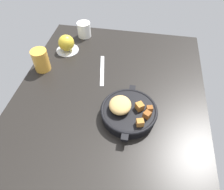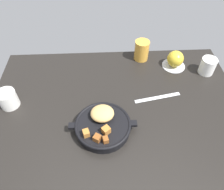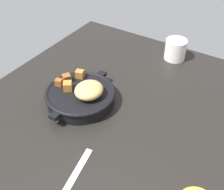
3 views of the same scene
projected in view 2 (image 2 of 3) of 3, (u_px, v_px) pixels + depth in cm
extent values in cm
cube|color=black|center=(117.00, 112.00, 89.11)|extent=(104.49, 76.94, 2.40)
cylinder|color=black|center=(103.00, 127.00, 80.65)|extent=(19.92, 19.92, 3.97)
torus|color=black|center=(103.00, 124.00, 79.41)|extent=(20.72, 20.72, 1.20)
cube|color=black|center=(133.00, 123.00, 79.98)|extent=(2.64, 2.40, 1.20)
cube|color=black|center=(72.00, 126.00, 79.25)|extent=(2.64, 2.40, 1.20)
ellipsoid|color=tan|center=(102.00, 113.00, 79.86)|extent=(8.68, 7.95, 3.95)
cube|color=brown|center=(97.00, 138.00, 73.94)|extent=(3.16, 3.16, 2.30)
cube|color=#A86B2D|center=(86.00, 133.00, 75.19)|extent=(2.73, 2.92, 2.40)
cube|color=brown|center=(106.00, 140.00, 73.66)|extent=(2.23, 2.44, 2.08)
cube|color=#A86B2D|center=(106.00, 130.00, 75.84)|extent=(3.54, 3.50, 2.61)
cylinder|color=#B7BABF|center=(173.00, 66.00, 106.22)|extent=(11.02, 11.02, 0.60)
sphere|color=gold|center=(175.00, 59.00, 103.12)|extent=(7.72, 7.72, 7.72)
cube|color=silver|center=(158.00, 97.00, 92.64)|extent=(20.03, 5.36, 0.36)
cylinder|color=white|center=(208.00, 66.00, 100.64)|extent=(6.90, 6.90, 7.68)
cylinder|color=silver|center=(8.00, 99.00, 87.47)|extent=(7.48, 7.48, 7.35)
cylinder|color=gold|center=(142.00, 50.00, 106.66)|extent=(7.01, 7.01, 9.89)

